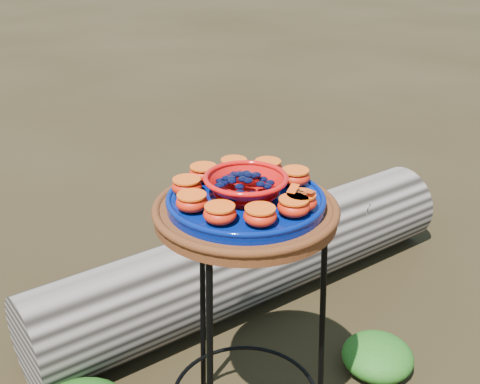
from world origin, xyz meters
TOP-DOWN VIEW (x-y plane):
  - plant_stand at (0.00, 0.00)m, footprint 0.44×0.44m
  - terracotta_saucer at (0.00, 0.00)m, footprint 0.44×0.44m
  - cobalt_plate at (0.00, 0.00)m, footprint 0.37×0.37m
  - red_bowl at (0.00, 0.00)m, footprint 0.19×0.19m
  - glass_gems at (0.00, 0.00)m, footprint 0.15×0.15m
  - orange_half_0 at (0.06, -0.13)m, footprint 0.07×0.07m
  - orange_half_1 at (0.14, -0.01)m, footprint 0.07×0.07m
  - orange_half_2 at (0.12, 0.07)m, footprint 0.07×0.07m
  - orange_half_3 at (0.06, 0.13)m, footprint 0.07×0.07m
  - orange_half_4 at (-0.03, 0.14)m, footprint 0.07×0.07m
  - orange_half_5 at (-0.10, 0.09)m, footprint 0.07×0.07m
  - orange_half_6 at (-0.14, 0.01)m, footprint 0.07×0.07m
  - orange_half_7 at (-0.12, -0.07)m, footprint 0.07×0.07m
  - orange_half_8 at (-0.06, -0.13)m, footprint 0.07×0.07m
  - orange_half_9 at (0.03, -0.14)m, footprint 0.07×0.07m
  - butterfly at (0.06, -0.13)m, footprint 0.08×0.07m
  - driftwood_log at (0.43, 0.54)m, footprint 1.75×0.46m
  - foliage_right at (0.51, -0.04)m, footprint 0.23×0.23m
  - foliage_back at (-0.24, 0.61)m, footprint 0.31×0.31m

SIDE VIEW (x-z plane):
  - foliage_right at x=0.51m, z-range 0.00..0.12m
  - foliage_back at x=-0.24m, z-range 0.00..0.15m
  - driftwood_log at x=0.43m, z-range 0.00..0.33m
  - plant_stand at x=0.00m, z-range 0.00..0.70m
  - terracotta_saucer at x=0.00m, z-range 0.70..0.74m
  - cobalt_plate at x=0.00m, z-range 0.74..0.76m
  - orange_half_0 at x=0.06m, z-range 0.76..0.80m
  - orange_half_1 at x=0.14m, z-range 0.76..0.80m
  - orange_half_2 at x=0.12m, z-range 0.76..0.80m
  - orange_half_3 at x=0.06m, z-range 0.76..0.80m
  - orange_half_4 at x=-0.03m, z-range 0.76..0.80m
  - orange_half_5 at x=-0.10m, z-range 0.76..0.80m
  - orange_half_6 at x=-0.14m, z-range 0.76..0.80m
  - orange_half_7 at x=-0.12m, z-range 0.76..0.80m
  - orange_half_8 at x=-0.06m, z-range 0.76..0.80m
  - orange_half_9 at x=0.03m, z-range 0.76..0.80m
  - red_bowl at x=0.00m, z-range 0.76..0.81m
  - butterfly at x=0.06m, z-range 0.80..0.81m
  - glass_gems at x=0.00m, z-range 0.81..0.84m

